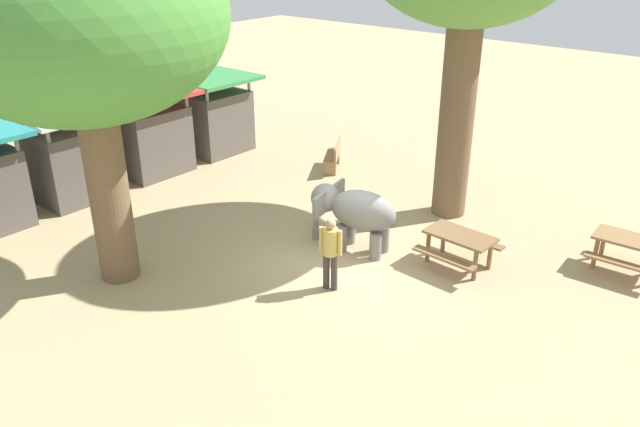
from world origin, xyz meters
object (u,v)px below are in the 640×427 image
elephant (354,211)px  person_handler (330,249)px  picnic_table_far (630,247)px  market_stall_green (214,118)px  wooden_bench (334,155)px  market_stall_white (70,159)px  picnic_table_near (460,242)px  shade_tree_main (82,21)px  market_stall_red (149,136)px  feed_bucket (384,220)px

elephant → person_handler: size_ratio=1.35×
picnic_table_far → market_stall_green: 13.13m
wooden_bench → market_stall_green: market_stall_green is taller
picnic_table_far → market_stall_white: size_ratio=0.62×
picnic_table_far → market_stall_white: bearing=20.3°
market_stall_white → picnic_table_near: bearing=-71.6°
elephant → picnic_table_far: size_ratio=1.40×
shade_tree_main → market_stall_red: size_ratio=2.96×
elephant → wooden_bench: 5.29m
elephant → picnic_table_far: 6.09m
shade_tree_main → market_stall_green: size_ratio=2.96×
shade_tree_main → market_stall_white: shade_tree_main is taller
market_stall_red → person_handler: bearing=-102.0°
wooden_bench → picnic_table_near: wooden_bench is taller
picnic_table_near → elephant: bearing=23.2°
elephant → picnic_table_far: bearing=-160.6°
market_stall_red → feed_bucket: bearing=-79.8°
shade_tree_main → picnic_table_far: shade_tree_main is taller
wooden_bench → feed_bucket: 4.24m
market_stall_white → market_stall_green: size_ratio=1.00×
market_stall_white → market_stall_green: same height
wooden_bench → market_stall_red: bearing=99.5°
elephant → wooden_bench: (3.81, 3.63, -0.49)m
market_stall_green → picnic_table_far: bearing=-88.4°
wooden_bench → market_stall_white: size_ratio=0.56×
shade_tree_main → feed_bucket: (5.71, -3.05, -5.23)m
market_stall_red → feed_bucket: (1.38, -7.73, -0.98)m
picnic_table_near → market_stall_white: (-3.38, 10.14, 0.55)m
picnic_table_near → market_stall_green: size_ratio=0.62×
market_stall_green → picnic_table_near: bearing=-100.2°
picnic_table_far → market_stall_white: market_stall_white is taller
picnic_table_far → market_stall_white: (-5.57, 13.11, 0.55)m
shade_tree_main → picnic_table_far: 12.14m
person_handler → wooden_bench: bearing=22.7°
picnic_table_far → market_stall_green: bearing=-1.1°
shade_tree_main → wooden_bench: shade_tree_main is taller
shade_tree_main → picnic_table_near: (5.10, -5.46, -4.80)m
elephant → wooden_bench: bearing=-57.0°
shade_tree_main → elephant: bearing=-36.7°
picnic_table_near → market_stall_green: market_stall_green is taller
market_stall_green → feed_bucket: market_stall_green is taller
wooden_bench → market_stall_white: 7.64m
wooden_bench → picnic_table_near: 6.63m
elephant → market_stall_green: market_stall_green is taller
market_stall_white → feed_bucket: (3.98, -7.73, -0.98)m
wooden_bench → market_stall_red: market_stall_red is taller
picnic_table_near → shade_tree_main: bearing=45.9°
market_stall_white → shade_tree_main: bearing=-110.2°
feed_bucket → market_stall_red: bearing=100.2°
elephant → picnic_table_near: bearing=-170.4°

